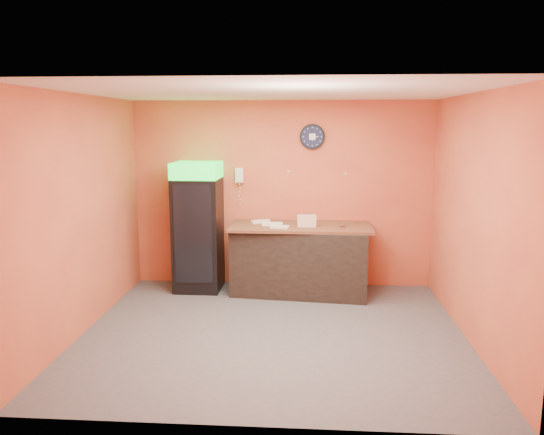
{
  "coord_description": "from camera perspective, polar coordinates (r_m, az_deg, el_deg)",
  "views": [
    {
      "loc": [
        0.4,
        -5.96,
        2.45
      ],
      "look_at": [
        -0.05,
        0.6,
        1.29
      ],
      "focal_mm": 35.0,
      "sensor_mm": 36.0,
      "label": 1
    }
  ],
  "objects": [
    {
      "name": "kitchen_tool",
      "position": [
        7.78,
        3.93,
        -0.47
      ],
      "size": [
        0.06,
        0.06,
        0.06
      ],
      "primitive_type": "cylinder",
      "color": "silver",
      "rests_on": "butcher_paper"
    },
    {
      "name": "prep_counter",
      "position": [
        7.79,
        3.08,
        -4.62
      ],
      "size": [
        2.02,
        1.06,
        0.97
      ],
      "primitive_type": "cube",
      "rotation": [
        0.0,
        0.0,
        -0.1
      ],
      "color": "black",
      "rests_on": "floor"
    },
    {
      "name": "wrapped_sandwich_mid",
      "position": [
        7.44,
        0.84,
        -1.01
      ],
      "size": [
        0.28,
        0.15,
        0.04
      ],
      "primitive_type": "cube",
      "rotation": [
        0.0,
        0.0,
        -0.21
      ],
      "color": "white",
      "rests_on": "butcher_paper"
    },
    {
      "name": "left_wall",
      "position": [
        6.61,
        -19.74,
        0.28
      ],
      "size": [
        0.02,
        4.0,
        2.8
      ],
      "primitive_type": "cube",
      "color": "#D76A3C",
      "rests_on": "floor"
    },
    {
      "name": "right_wall",
      "position": [
        6.33,
        20.88,
        -0.2
      ],
      "size": [
        0.02,
        4.0,
        2.8
      ],
      "primitive_type": "cube",
      "color": "#D76A3C",
      "rests_on": "floor"
    },
    {
      "name": "butcher_paper",
      "position": [
        7.67,
        3.11,
        -0.97
      ],
      "size": [
        2.05,
        0.94,
        0.04
      ],
      "primitive_type": "cube",
      "rotation": [
        0.0,
        0.0,
        -0.01
      ],
      "color": "brown",
      "rests_on": "prep_counter"
    },
    {
      "name": "floor",
      "position": [
        6.46,
        0.11,
        -12.28
      ],
      "size": [
        4.5,
        4.5,
        0.0
      ],
      "primitive_type": "plane",
      "color": "#47474C",
      "rests_on": "ground"
    },
    {
      "name": "wrapped_sandwich_right",
      "position": [
        7.84,
        -1.24,
        -0.43
      ],
      "size": [
        0.29,
        0.23,
        0.04
      ],
      "primitive_type": "cube",
      "rotation": [
        0.0,
        0.0,
        0.53
      ],
      "color": "white",
      "rests_on": "butcher_paper"
    },
    {
      "name": "sub_roll_stack",
      "position": [
        7.54,
        3.75,
        -0.37
      ],
      "size": [
        0.27,
        0.12,
        0.17
      ],
      "rotation": [
        0.0,
        0.0,
        0.11
      ],
      "color": "beige",
      "rests_on": "butcher_paper"
    },
    {
      "name": "ceiling",
      "position": [
        5.99,
        0.12,
        13.36
      ],
      "size": [
        4.5,
        4.0,
        0.02
      ],
      "primitive_type": "cube",
      "color": "white",
      "rests_on": "back_wall"
    },
    {
      "name": "beverage_cooler",
      "position": [
        7.89,
        -8.01,
        -1.18
      ],
      "size": [
        0.67,
        0.69,
        1.91
      ],
      "rotation": [
        0.0,
        0.0,
        -0.01
      ],
      "color": "black",
      "rests_on": "floor"
    },
    {
      "name": "wall_clock",
      "position": [
        7.94,
        4.36,
        8.67
      ],
      "size": [
        0.37,
        0.06,
        0.37
      ],
      "color": "black",
      "rests_on": "back_wall"
    },
    {
      "name": "wall_phone",
      "position": [
        8.02,
        -3.53,
        4.55
      ],
      "size": [
        0.12,
        0.11,
        0.22
      ],
      "color": "white",
      "rests_on": "back_wall"
    },
    {
      "name": "wrapped_sandwich_left",
      "position": [
        7.63,
        0.03,
        -0.71
      ],
      "size": [
        0.29,
        0.12,
        0.04
      ],
      "primitive_type": "cube",
      "rotation": [
        0.0,
        0.0,
        0.01
      ],
      "color": "white",
      "rests_on": "butcher_paper"
    },
    {
      "name": "back_wall",
      "position": [
        8.04,
        1.07,
        2.5
      ],
      "size": [
        4.5,
        0.02,
        2.8
      ],
      "primitive_type": "cube",
      "color": "#D76A3C",
      "rests_on": "floor"
    }
  ]
}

